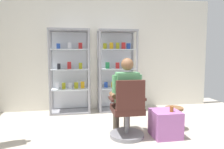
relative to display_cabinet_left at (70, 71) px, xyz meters
The scene contains 8 objects.
back_wall 0.71m from the display_cabinet_left, 23.25° to the left, with size 6.00×0.10×2.70m, color silver.
display_cabinet_left is the anchor object (origin of this frame).
display_cabinet_right 1.10m from the display_cabinet_left, ahead, with size 0.90×0.45×1.90m.
office_chair 2.06m from the display_cabinet_left, 61.77° to the right, with size 0.56×0.56×0.96m.
seated_shopkeeper 1.85m from the display_cabinet_left, 59.35° to the right, with size 0.49×0.57×1.29m.
storage_crate 2.48m from the display_cabinet_left, 48.74° to the right, with size 0.44×0.44×0.43m, color #9E599E.
tea_glass 2.51m from the display_cabinet_left, 48.76° to the right, with size 0.06×0.06×0.09m, color brown.
wooden_stool 2.46m from the display_cabinet_left, 38.71° to the right, with size 0.32×0.32×0.40m.
Camera 1 is at (-0.43, -2.18, 1.36)m, focal length 33.94 mm.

